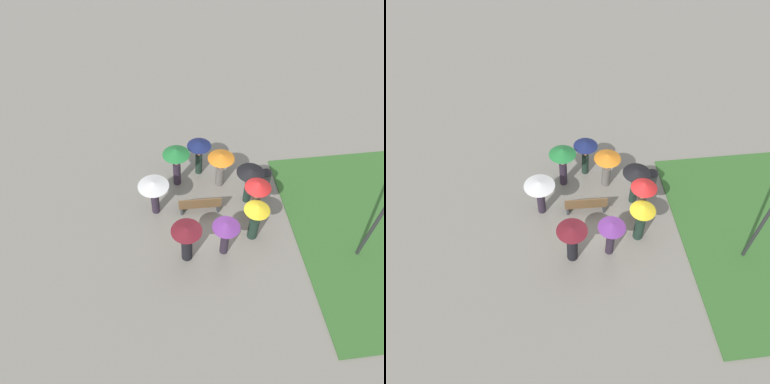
% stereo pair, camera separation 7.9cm
% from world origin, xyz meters
% --- Properties ---
extents(ground_plane, '(90.00, 90.00, 0.00)m').
position_xyz_m(ground_plane, '(0.00, 0.00, 0.00)').
color(ground_plane, gray).
extents(park_bench, '(1.68, 0.47, 0.90)m').
position_xyz_m(park_bench, '(1.14, -0.60, 0.47)').
color(park_bench, brown).
rests_on(park_bench, ground_plane).
extents(trash_bin, '(0.48, 0.48, 0.88)m').
position_xyz_m(trash_bin, '(-1.77, -1.62, 0.44)').
color(trash_bin, '#4C4C51').
rests_on(trash_bin, ground_plane).
extents(crowd_person_red, '(0.98, 0.98, 2.00)m').
position_xyz_m(crowd_person_red, '(-0.93, -0.13, 1.41)').
color(crowd_person_red, '#47382D').
rests_on(crowd_person_red, ground_plane).
extents(crowd_person_yellow, '(0.93, 0.93, 1.87)m').
position_xyz_m(crowd_person_yellow, '(-0.69, 0.80, 1.25)').
color(crowd_person_yellow, '#1E3328').
rests_on(crowd_person_yellow, ground_plane).
extents(crowd_person_black, '(1.08, 1.08, 1.84)m').
position_xyz_m(crowd_person_black, '(-0.86, -0.98, 1.38)').
color(crowd_person_black, '#1E3328').
rests_on(crowd_person_black, ground_plane).
extents(crowd_person_navy, '(1.01, 1.01, 1.77)m').
position_xyz_m(crowd_person_navy, '(0.89, -2.83, 1.32)').
color(crowd_person_navy, '#1E3328').
rests_on(crowd_person_navy, ground_plane).
extents(crowd_person_green, '(1.11, 1.11, 1.96)m').
position_xyz_m(crowd_person_green, '(1.89, -2.30, 1.50)').
color(crowd_person_green, '#2D2333').
rests_on(crowd_person_green, ground_plane).
extents(crowd_person_maroon, '(1.08, 1.08, 1.85)m').
position_xyz_m(crowd_person_maroon, '(1.89, 1.43, 1.22)').
color(crowd_person_maroon, black).
rests_on(crowd_person_maroon, ground_plane).
extents(crowd_person_orange, '(1.09, 1.09, 1.75)m').
position_xyz_m(crowd_person_orange, '(0.10, -2.03, 1.27)').
color(crowd_person_orange, slate).
rests_on(crowd_person_orange, ground_plane).
extents(crowd_person_purple, '(0.98, 0.98, 1.76)m').
position_xyz_m(crowd_person_purple, '(0.50, 1.34, 1.30)').
color(crowd_person_purple, '#2D2333').
rests_on(crowd_person_purple, ground_plane).
extents(crowd_person_white, '(1.19, 1.19, 1.73)m').
position_xyz_m(crowd_person_white, '(2.89, -0.86, 1.32)').
color(crowd_person_white, '#2D2333').
rests_on(crowd_person_white, ground_plane).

